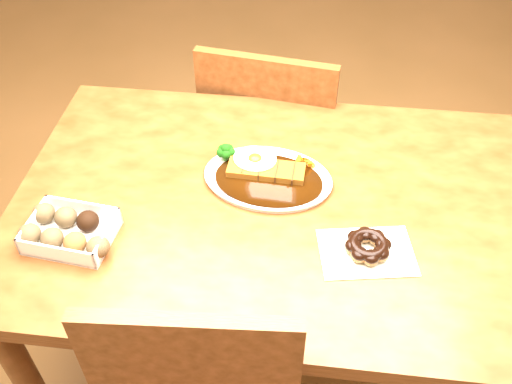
# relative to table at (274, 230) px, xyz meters

# --- Properties ---
(ground) EXTENTS (6.00, 6.00, 0.00)m
(ground) POSITION_rel_table_xyz_m (0.00, 0.00, -0.65)
(ground) COLOR brown
(ground) RESTS_ON ground
(table) EXTENTS (1.20, 0.80, 0.75)m
(table) POSITION_rel_table_xyz_m (0.00, 0.00, 0.00)
(table) COLOR #47250E
(table) RESTS_ON ground
(chair_far) EXTENTS (0.47, 0.47, 0.87)m
(chair_far) POSITION_rel_table_xyz_m (-0.05, 0.54, -0.17)
(chair_far) COLOR #47250E
(chair_far) RESTS_ON ground
(katsu_curry_plate) EXTENTS (0.32, 0.24, 0.06)m
(katsu_curry_plate) POSITION_rel_table_xyz_m (-0.03, 0.07, 0.11)
(katsu_curry_plate) COLOR white
(katsu_curry_plate) RESTS_ON table
(donut_box) EXTENTS (0.20, 0.15, 0.05)m
(donut_box) POSITION_rel_table_xyz_m (-0.42, -0.17, 0.12)
(donut_box) COLOR white
(donut_box) RESTS_ON table
(pon_de_ring) EXTENTS (0.22, 0.17, 0.04)m
(pon_de_ring) POSITION_rel_table_xyz_m (0.20, -0.13, 0.12)
(pon_de_ring) COLOR silver
(pon_de_ring) RESTS_ON table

